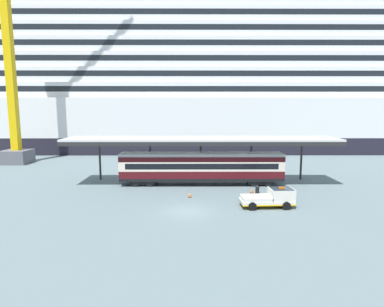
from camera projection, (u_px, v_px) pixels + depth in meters
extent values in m
plane|color=slate|center=(187.00, 211.00, 30.11)|extent=(400.00, 400.00, 0.00)
cube|color=black|center=(225.00, 141.00, 78.63)|extent=(131.93, 25.64, 3.60)
cube|color=silver|center=(225.00, 116.00, 77.79)|extent=(131.93, 25.64, 8.41)
cube|color=silver|center=(226.00, 93.00, 76.97)|extent=(121.37, 23.59, 3.17)
cube|color=black|center=(232.00, 89.00, 65.32)|extent=(116.10, 0.12, 1.14)
cube|color=silver|center=(226.00, 79.00, 76.53)|extent=(116.52, 22.64, 3.17)
cube|color=black|center=(232.00, 73.00, 65.34)|extent=(111.45, 0.12, 1.14)
cube|color=silver|center=(226.00, 66.00, 76.08)|extent=(111.66, 21.70, 3.17)
cube|color=black|center=(232.00, 58.00, 65.36)|extent=(106.81, 0.12, 1.14)
cube|color=silver|center=(226.00, 52.00, 75.63)|extent=(106.81, 20.76, 3.17)
cube|color=black|center=(232.00, 42.00, 65.39)|extent=(102.17, 0.12, 1.14)
cube|color=silver|center=(226.00, 38.00, 75.19)|extent=(101.95, 19.81, 3.17)
cube|color=black|center=(232.00, 27.00, 65.41)|extent=(97.52, 0.12, 1.14)
cube|color=silver|center=(227.00, 24.00, 74.74)|extent=(97.10, 18.87, 3.17)
cube|color=black|center=(232.00, 12.00, 65.43)|extent=(92.88, 0.12, 1.14)
cube|color=silver|center=(227.00, 10.00, 74.30)|extent=(92.24, 17.93, 3.17)
cube|color=silver|center=(201.00, 139.00, 40.48)|extent=(34.53, 5.66, 0.25)
cube|color=#252525|center=(202.00, 144.00, 37.83)|extent=(34.53, 0.20, 0.50)
cylinder|color=#252525|center=(100.00, 159.00, 43.24)|extent=(0.28, 0.28, 5.76)
cylinder|color=#252525|center=(150.00, 159.00, 43.27)|extent=(0.28, 0.28, 5.76)
cylinder|color=#252525|center=(201.00, 159.00, 43.31)|extent=(0.28, 0.28, 5.76)
cylinder|color=#252525|center=(251.00, 159.00, 43.34)|extent=(0.28, 0.28, 5.76)
cylinder|color=#252525|center=(301.00, 159.00, 43.38)|extent=(0.28, 0.28, 5.76)
cube|color=black|center=(201.00, 178.00, 40.69)|extent=(20.66, 2.80, 0.40)
cube|color=#470F14|center=(201.00, 173.00, 40.60)|extent=(20.66, 2.80, 0.90)
cube|color=beige|center=(201.00, 165.00, 40.46)|extent=(20.66, 2.80, 1.20)
cube|color=black|center=(202.00, 167.00, 39.09)|extent=(19.00, 0.08, 0.72)
cube|color=#470F14|center=(201.00, 158.00, 40.33)|extent=(20.66, 2.80, 0.60)
cube|color=#A4A4A4|center=(202.00, 154.00, 40.26)|extent=(20.66, 2.69, 0.36)
cube|color=black|center=(144.00, 181.00, 40.71)|extent=(3.20, 2.35, 0.50)
cylinder|color=black|center=(135.00, 183.00, 39.55)|extent=(0.84, 0.12, 0.84)
cylinder|color=black|center=(150.00, 183.00, 39.56)|extent=(0.84, 0.12, 0.84)
cube|color=black|center=(259.00, 181.00, 40.79)|extent=(3.20, 2.35, 0.50)
cylinder|color=black|center=(254.00, 183.00, 39.62)|extent=(0.84, 0.12, 0.84)
cylinder|color=black|center=(268.00, 183.00, 39.63)|extent=(0.84, 0.12, 0.84)
cube|color=silver|center=(267.00, 201.00, 31.39)|extent=(5.29, 2.25, 0.36)
cube|color=#F2B20C|center=(267.00, 203.00, 31.41)|extent=(5.29, 2.27, 0.12)
cube|color=silver|center=(281.00, 194.00, 31.37)|extent=(2.38, 2.03, 1.10)
cube|color=#19232D|center=(281.00, 191.00, 31.32)|extent=(2.17, 1.94, 0.44)
cube|color=orange|center=(282.00, 188.00, 31.28)|extent=(0.57, 0.23, 0.16)
cube|color=silver|center=(256.00, 198.00, 31.29)|extent=(3.00, 2.06, 0.36)
cylinder|color=black|center=(280.00, 200.00, 32.50)|extent=(0.81, 0.29, 0.80)
cylinder|color=black|center=(286.00, 206.00, 30.52)|extent=(0.81, 0.29, 0.80)
cylinder|color=black|center=(248.00, 200.00, 32.32)|extent=(0.81, 0.29, 0.80)
cylinder|color=black|center=(252.00, 206.00, 30.34)|extent=(0.81, 0.29, 0.80)
cube|color=black|center=(190.00, 197.00, 34.89)|extent=(0.36, 0.36, 0.04)
cone|color=#EA590F|center=(190.00, 194.00, 34.84)|extent=(0.30, 0.30, 0.61)
cylinder|color=white|center=(190.00, 194.00, 34.84)|extent=(0.17, 0.17, 0.09)
cube|color=black|center=(252.00, 193.00, 36.68)|extent=(0.36, 0.36, 0.04)
cone|color=#EA590F|center=(252.00, 190.00, 36.64)|extent=(0.30, 0.30, 0.59)
cylinder|color=white|center=(252.00, 190.00, 36.63)|extent=(0.17, 0.17, 0.08)
cube|color=#595960|center=(17.00, 157.00, 56.45)|extent=(4.40, 4.40, 2.40)
cube|color=#E5B20C|center=(8.00, 47.00, 53.78)|extent=(1.30, 1.30, 35.53)
cylinder|color=black|center=(257.00, 191.00, 36.42)|extent=(0.44, 0.44, 0.70)
sphere|color=black|center=(257.00, 187.00, 36.36)|extent=(0.48, 0.48, 0.48)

